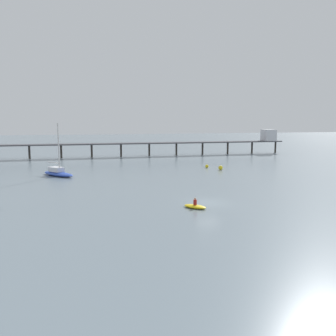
{
  "coord_description": "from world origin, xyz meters",
  "views": [
    {
      "loc": [
        -13.77,
        -35.85,
        9.17
      ],
      "look_at": [
        0.0,
        18.37,
        1.5
      ],
      "focal_mm": 37.24,
      "sensor_mm": 36.0,
      "label": 1
    }
  ],
  "objects_px": {
    "pier": "(173,142)",
    "sailboat_blue": "(58,172)",
    "mooring_buoy_near": "(207,166)",
    "dinghy_yellow": "(195,206)",
    "mooring_buoy_far": "(221,168)"
  },
  "relations": [
    {
      "from": "dinghy_yellow",
      "to": "mooring_buoy_near",
      "type": "xyz_separation_m",
      "value": [
        12.31,
        29.27,
        0.11
      ]
    },
    {
      "from": "dinghy_yellow",
      "to": "mooring_buoy_far",
      "type": "distance_m",
      "value": 29.34
    },
    {
      "from": "pier",
      "to": "dinghy_yellow",
      "type": "height_order",
      "value": "pier"
    },
    {
      "from": "sailboat_blue",
      "to": "dinghy_yellow",
      "type": "height_order",
      "value": "sailboat_blue"
    },
    {
      "from": "pier",
      "to": "mooring_buoy_near",
      "type": "relative_size",
      "value": 125.32
    },
    {
      "from": "mooring_buoy_near",
      "to": "sailboat_blue",
      "type": "bearing_deg",
      "value": -173.47
    },
    {
      "from": "pier",
      "to": "mooring_buoy_near",
      "type": "height_order",
      "value": "pier"
    },
    {
      "from": "mooring_buoy_near",
      "to": "dinghy_yellow",
      "type": "bearing_deg",
      "value": -112.82
    },
    {
      "from": "pier",
      "to": "sailboat_blue",
      "type": "xyz_separation_m",
      "value": [
        -27.38,
        -28.23,
        -3.05
      ]
    },
    {
      "from": "sailboat_blue",
      "to": "pier",
      "type": "bearing_deg",
      "value": 45.88
    },
    {
      "from": "pier",
      "to": "dinghy_yellow",
      "type": "distance_m",
      "value": 55.79
    },
    {
      "from": "mooring_buoy_far",
      "to": "mooring_buoy_near",
      "type": "bearing_deg",
      "value": 113.23
    },
    {
      "from": "sailboat_blue",
      "to": "mooring_buoy_far",
      "type": "bearing_deg",
      "value": -0.4
    },
    {
      "from": "sailboat_blue",
      "to": "dinghy_yellow",
      "type": "relative_size",
      "value": 3.33
    },
    {
      "from": "dinghy_yellow",
      "to": "sailboat_blue",
      "type": "bearing_deg",
      "value": 120.28
    }
  ]
}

